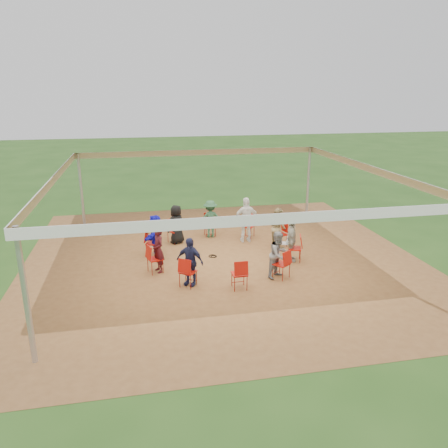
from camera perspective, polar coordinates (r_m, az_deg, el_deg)
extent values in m
plane|color=#254A17|center=(14.85, -0.21, -4.49)|extent=(80.00, 80.00, 0.00)
plane|color=brown|center=(14.84, -0.21, -4.47)|extent=(13.00, 13.00, 0.00)
cylinder|color=#B2B2B7|center=(9.71, -24.47, -8.70)|extent=(0.12, 0.12, 3.00)
cylinder|color=#B2B2B7|center=(19.11, -18.16, 4.30)|extent=(0.12, 0.12, 3.00)
cylinder|color=#B2B2B7|center=(20.45, 10.96, 5.65)|extent=(0.12, 0.12, 3.00)
plane|color=white|center=(14.02, -0.22, 6.98)|extent=(10.30, 10.30, 0.00)
cube|color=white|center=(9.18, 5.98, 0.60)|extent=(10.30, 0.03, 0.24)
cube|color=white|center=(19.05, -3.24, 9.31)|extent=(10.30, 0.03, 0.24)
cube|color=white|center=(14.01, -21.46, 5.29)|extent=(0.03, 10.30, 0.24)
cube|color=white|center=(15.84, 18.52, 6.85)|extent=(0.03, 10.30, 0.24)
imported|color=#A29F8E|center=(14.53, 8.79, -2.12)|extent=(0.67, 0.94, 1.45)
imported|color=#8C7D51|center=(15.79, 7.02, -0.46)|extent=(0.61, 0.80, 1.45)
imported|color=#264F32|center=(16.73, -1.80, 0.68)|extent=(0.94, 0.47, 1.45)
imported|color=black|center=(16.15, -6.22, -0.04)|extent=(0.80, 0.74, 1.45)
imported|color=#100FB6|center=(15.01, -8.93, -1.50)|extent=(0.88, 1.43, 1.45)
imported|color=#3D0F15|center=(13.67, -8.59, -3.36)|extent=(0.50, 0.61, 1.45)
imported|color=#1E2246|center=(12.68, -4.50, -4.90)|extent=(0.94, 0.85, 1.45)
imported|color=gray|center=(13.25, 7.13, -3.97)|extent=(0.81, 0.74, 1.45)
imported|color=silver|center=(16.18, 2.96, 0.54)|extent=(1.02, 0.57, 1.70)
torus|color=black|center=(14.98, -1.52, -4.21)|extent=(0.35, 0.35, 0.03)
torus|color=black|center=(14.95, -1.35, -4.26)|extent=(0.28, 0.28, 0.03)
cube|color=#B7B7BC|center=(14.56, 7.91, -2.50)|extent=(0.31, 0.38, 0.02)
cube|color=#B7B7BC|center=(14.53, 8.36, -2.10)|extent=(0.16, 0.33, 0.21)
cube|color=#CCE0FF|center=(14.53, 8.33, -2.09)|extent=(0.13, 0.29, 0.18)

